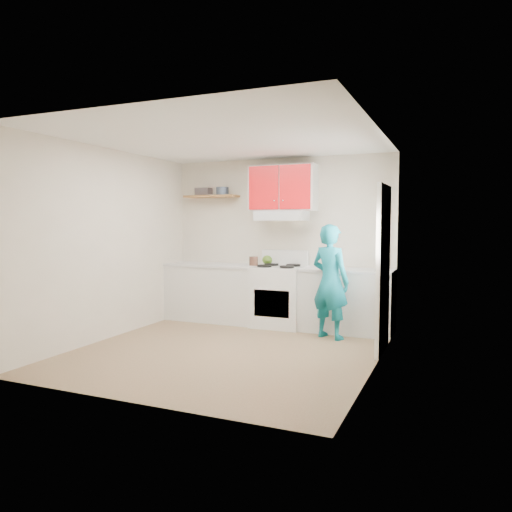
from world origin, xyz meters
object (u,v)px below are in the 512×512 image
at_px(crock, 254,262).
at_px(person, 330,281).
at_px(stove, 279,297).
at_px(tin, 222,191).
at_px(kettle, 268,260).

height_order(crock, person, person).
relative_size(stove, tin, 4.50).
xyz_separation_m(crock, person, (1.33, -0.45, -0.20)).
relative_size(tin, crock, 1.26).
relative_size(tin, person, 0.13).
xyz_separation_m(stove, tin, (-1.03, 0.14, 1.64)).
height_order(tin, crock, tin).
bearing_deg(kettle, person, -35.60).
height_order(tin, kettle, tin).
bearing_deg(kettle, tin, -176.31).
distance_m(tin, crock, 1.28).
distance_m(tin, person, 2.41).
xyz_separation_m(tin, kettle, (0.74, 0.12, -1.10)).
relative_size(stove, crock, 5.67).
distance_m(kettle, person, 1.40).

